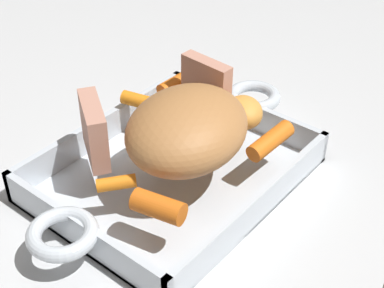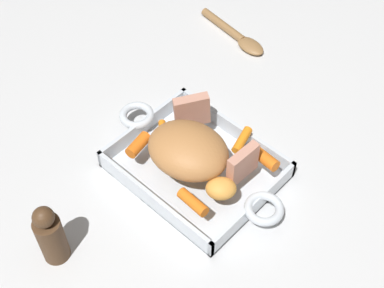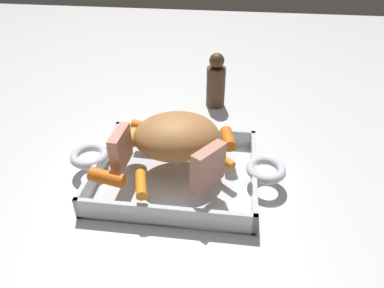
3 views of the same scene
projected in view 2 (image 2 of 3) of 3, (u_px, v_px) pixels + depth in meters
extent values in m
plane|color=silver|center=(196.00, 171.00, 1.04)|extent=(2.34, 2.34, 0.00)
cube|color=silver|center=(196.00, 169.00, 1.04)|extent=(0.29, 0.24, 0.01)
cube|color=silver|center=(235.00, 131.00, 1.08)|extent=(0.29, 0.01, 0.04)
cube|color=silver|center=(152.00, 201.00, 0.97)|extent=(0.29, 0.01, 0.04)
cube|color=silver|center=(254.00, 207.00, 0.96)|extent=(0.01, 0.24, 0.04)
cube|color=silver|center=(144.00, 126.00, 1.08)|extent=(0.01, 0.24, 0.04)
torus|color=silver|center=(264.00, 209.00, 0.94)|extent=(0.07, 0.07, 0.02)
torus|color=silver|center=(137.00, 115.00, 1.08)|extent=(0.07, 0.07, 0.02)
ellipsoid|color=#B07440|center=(188.00, 150.00, 0.97)|extent=(0.17, 0.15, 0.07)
cube|color=tan|center=(243.00, 164.00, 0.95)|extent=(0.02, 0.07, 0.07)
cube|color=tan|center=(192.00, 111.00, 1.03)|extent=(0.06, 0.07, 0.07)
cylinder|color=orange|center=(193.00, 202.00, 0.93)|extent=(0.06, 0.03, 0.03)
cylinder|color=orange|center=(163.00, 129.00, 1.04)|extent=(0.04, 0.04, 0.02)
cylinder|color=orange|center=(242.00, 140.00, 1.02)|extent=(0.03, 0.06, 0.02)
cylinder|color=orange|center=(138.00, 145.00, 1.01)|extent=(0.03, 0.06, 0.02)
cylinder|color=orange|center=(265.00, 158.00, 0.99)|extent=(0.06, 0.03, 0.03)
ellipsoid|color=gold|center=(221.00, 188.00, 0.94)|extent=(0.07, 0.07, 0.03)
cylinder|color=olive|center=(223.00, 25.00, 1.31)|extent=(0.14, 0.04, 0.02)
ellipsoid|color=olive|center=(250.00, 46.00, 1.26)|extent=(0.08, 0.05, 0.02)
cylinder|color=#4C331E|center=(52.00, 239.00, 0.89)|extent=(0.05, 0.05, 0.10)
sphere|color=#4C331E|center=(43.00, 217.00, 0.84)|extent=(0.04, 0.04, 0.04)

